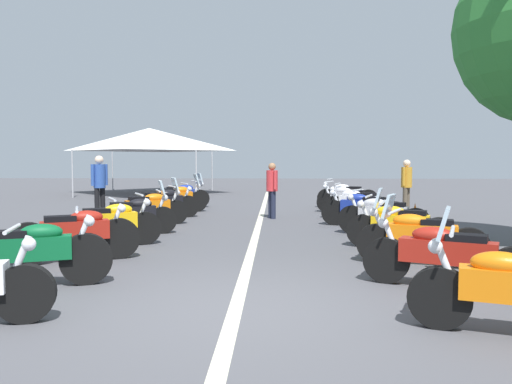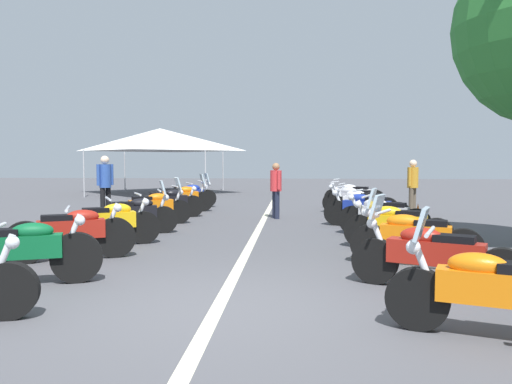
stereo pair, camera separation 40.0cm
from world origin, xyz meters
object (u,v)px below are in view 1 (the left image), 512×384
(motorcycle_left_row_3, at_px, (110,223))
(bystander_1, at_px, (272,186))
(motorcycle_left_row_7, at_px, (176,198))
(motorcycle_left_row_4, at_px, (133,214))
(motorcycle_left_row_6, at_px, (163,202))
(motorcycle_left_row_5, at_px, (149,207))
(motorcycle_right_row_2, at_px, (420,236))
(motorcycle_right_row_1, at_px, (445,254))
(motorcycle_right_row_7, at_px, (348,199))
(motorcycle_right_row_5, at_px, (363,208))
(bystander_0, at_px, (100,182))
(motorcycle_right_row_8, at_px, (347,195))
(motorcycle_right_row_4, at_px, (382,215))
(traffic_cone_0, at_px, (415,216))
(motorcycle_left_row_2, at_px, (76,233))
(motorcycle_right_row_6, at_px, (357,203))
(bystander_2, at_px, (406,183))
(motorcycle_right_row_3, at_px, (399,225))
(event_tent, at_px, (149,139))
(motorcycle_left_row_8, at_px, (181,195))
(motorcycle_left_row_1, at_px, (28,252))

(motorcycle_left_row_3, distance_m, bystander_1, 5.70)
(motorcycle_left_row_7, bearing_deg, bystander_1, -49.85)
(motorcycle_left_row_4, distance_m, motorcycle_left_row_6, 3.17)
(motorcycle_left_row_5, bearing_deg, bystander_1, 1.06)
(motorcycle_right_row_2, bearing_deg, motorcycle_right_row_1, 103.14)
(motorcycle_right_row_7, bearing_deg, motorcycle_right_row_5, 114.97)
(motorcycle_left_row_7, xyz_separation_m, bystander_0, (-1.97, 1.75, 0.58))
(motorcycle_left_row_5, height_order, motorcycle_right_row_8, motorcycle_left_row_5)
(motorcycle_right_row_4, xyz_separation_m, motorcycle_right_row_5, (1.54, 0.14, 0.00))
(traffic_cone_0, bearing_deg, motorcycle_left_row_4, 101.48)
(motorcycle_left_row_3, relative_size, motorcycle_right_row_8, 0.91)
(motorcycle_left_row_2, height_order, motorcycle_right_row_1, motorcycle_right_row_1)
(motorcycle_right_row_6, xyz_separation_m, traffic_cone_0, (-1.85, -1.09, -0.16))
(motorcycle_left_row_4, xyz_separation_m, motorcycle_left_row_6, (3.17, 0.06, -0.00))
(motorcycle_right_row_1, bearing_deg, motorcycle_right_row_5, -64.58)
(motorcycle_left_row_6, relative_size, motorcycle_right_row_1, 0.99)
(motorcycle_left_row_7, distance_m, bystander_2, 7.11)
(motorcycle_right_row_8, bearing_deg, motorcycle_right_row_2, 109.68)
(motorcycle_left_row_3, distance_m, motorcycle_left_row_7, 6.40)
(motorcycle_right_row_5, relative_size, motorcycle_right_row_7, 1.07)
(motorcycle_left_row_6, distance_m, motorcycle_right_row_6, 5.46)
(motorcycle_right_row_3, distance_m, bystander_0, 8.46)
(motorcycle_right_row_8, bearing_deg, motorcycle_right_row_5, 107.73)
(motorcycle_right_row_3, height_order, event_tent, event_tent)
(motorcycle_right_row_2, bearing_deg, motorcycle_right_row_4, -73.97)
(motorcycle_left_row_4, distance_m, motorcycle_right_row_2, 6.19)
(bystander_1, bearing_deg, motorcycle_right_row_7, -170.37)
(motorcycle_right_row_4, xyz_separation_m, motorcycle_right_row_7, (4.71, 0.07, -0.01))
(motorcycle_left_row_2, distance_m, bystander_1, 6.98)
(motorcycle_left_row_8, bearing_deg, motorcycle_right_row_2, -83.24)
(bystander_2, bearing_deg, motorcycle_left_row_2, -97.26)
(motorcycle_left_row_3, relative_size, motorcycle_right_row_2, 0.94)
(motorcycle_left_row_1, relative_size, motorcycle_left_row_2, 1.06)
(motorcycle_right_row_7, xyz_separation_m, event_tent, (8.81, 8.42, 2.20))
(motorcycle_right_row_1, height_order, motorcycle_right_row_4, motorcycle_right_row_1)
(motorcycle_left_row_4, distance_m, motorcycle_right_row_4, 5.45)
(motorcycle_left_row_7, bearing_deg, bystander_0, -153.76)
(motorcycle_left_row_4, relative_size, bystander_1, 1.21)
(bystander_2, bearing_deg, bystander_1, -126.65)
(motorcycle_left_row_3, relative_size, motorcycle_left_row_8, 0.96)
(motorcycle_left_row_7, xyz_separation_m, motorcycle_left_row_8, (1.50, 0.11, -0.01))
(bystander_1, height_order, event_tent, event_tent)
(motorcycle_left_row_6, bearing_deg, motorcycle_left_row_8, 64.20)
(motorcycle_right_row_3, distance_m, traffic_cone_0, 3.10)
(motorcycle_left_row_1, bearing_deg, motorcycle_left_row_2, 70.59)
(motorcycle_right_row_1, bearing_deg, motorcycle_right_row_4, -66.43)
(motorcycle_right_row_5, distance_m, motorcycle_right_row_6, 1.56)
(motorcycle_left_row_2, bearing_deg, motorcycle_left_row_7, 62.90)
(motorcycle_left_row_4, height_order, motorcycle_left_row_6, motorcycle_left_row_4)
(motorcycle_left_row_2, relative_size, motorcycle_right_row_2, 0.97)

